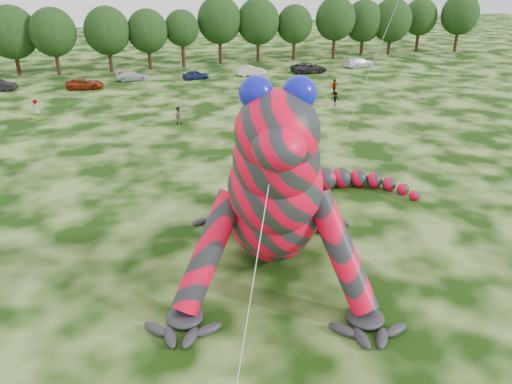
{
  "coord_description": "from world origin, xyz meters",
  "views": [
    {
      "loc": [
        -13.16,
        -22.6,
        14.79
      ],
      "look_at": [
        -5.78,
        -0.16,
        4.0
      ],
      "focal_mm": 35.0,
      "sensor_mm": 36.0,
      "label": 1
    }
  ],
  "objects": [
    {
      "name": "tree_15",
      "position": [
        38.47,
        57.77,
        4.82
      ],
      "size": [
        7.17,
        6.45,
        9.63
      ],
      "primitive_type": null,
      "color": "black",
      "rests_on": "ground"
    },
    {
      "name": "tree_12",
      "position": [
        20.01,
        57.74,
        4.49
      ],
      "size": [
        5.99,
        5.39,
        8.97
      ],
      "primitive_type": null,
      "color": "black",
      "rests_on": "ground"
    },
    {
      "name": "spectator_4",
      "position": [
        -19.25,
        34.84,
        0.83
      ],
      "size": [
        0.97,
        0.9,
        1.66
      ],
      "primitive_type": "imported",
      "rotation": [
        0.0,
        0.0,
        3.75
      ],
      "color": "gray",
      "rests_on": "ground"
    },
    {
      "name": "tree_13",
      "position": [
        27.13,
        57.13,
        5.06
      ],
      "size": [
        6.83,
        6.15,
        10.13
      ],
      "primitive_type": null,
      "color": "black",
      "rests_on": "ground"
    },
    {
      "name": "tree_8",
      "position": [
        -4.22,
        56.99,
        4.47
      ],
      "size": [
        6.14,
        5.53,
        8.94
      ],
      "primitive_type": null,
      "color": "black",
      "rests_on": "ground"
    },
    {
      "name": "car_6",
      "position": [
        17.96,
        46.69,
        0.75
      ],
      "size": [
        5.5,
        2.67,
        1.51
      ],
      "primitive_type": "imported",
      "rotation": [
        0.0,
        0.0,
        1.54
      ],
      "color": "#232325",
      "rests_on": "ground"
    },
    {
      "name": "inflatable_gecko",
      "position": [
        -4.51,
        0.84,
        5.43
      ],
      "size": [
        24.23,
        26.4,
        10.86
      ],
      "primitive_type": null,
      "rotation": [
        0.0,
        0.0,
        -0.32
      ],
      "color": "#F5042B",
      "rests_on": "ground"
    },
    {
      "name": "car_4",
      "position": [
        0.89,
        47.37,
        0.63
      ],
      "size": [
        3.84,
        1.86,
        1.26
      ],
      "primitive_type": "imported",
      "rotation": [
        0.0,
        0.0,
        1.67
      ],
      "color": "#17204C",
      "rests_on": "ground"
    },
    {
      "name": "tree_9",
      "position": [
        1.06,
        57.35,
        4.34
      ],
      "size": [
        5.27,
        4.74,
        8.68
      ],
      "primitive_type": null,
      "color": "black",
      "rests_on": "ground"
    },
    {
      "name": "tree_11",
      "position": [
        13.79,
        58.2,
        5.03
      ],
      "size": [
        7.01,
        6.31,
        10.07
      ],
      "primitive_type": null,
      "color": "black",
      "rests_on": "ground"
    },
    {
      "name": "tree_6",
      "position": [
        -17.56,
        56.68,
        4.75
      ],
      "size": [
        6.52,
        5.86,
        9.49
      ],
      "primitive_type": null,
      "color": "black",
      "rests_on": "ground"
    },
    {
      "name": "spectator_2",
      "position": [
        13.05,
        28.11,
        0.8
      ],
      "size": [
        1.07,
        0.66,
        1.61
      ],
      "primitive_type": "imported",
      "rotation": [
        0.0,
        0.0,
        3.08
      ],
      "color": "gray",
      "rests_on": "ground"
    },
    {
      "name": "spectator_3",
      "position": [
        15.57,
        33.37,
        0.93
      ],
      "size": [
        1.18,
        0.85,
        1.86
      ],
      "primitive_type": "imported",
      "rotation": [
        0.0,
        0.0,
        3.55
      ],
      "color": "gray",
      "rests_on": "ground"
    },
    {
      "name": "tree_5",
      "position": [
        -23.12,
        58.44,
        4.9
      ],
      "size": [
        7.16,
        6.44,
        9.8
      ],
      "primitive_type": null,
      "color": "black",
      "rests_on": "ground"
    },
    {
      "name": "tree_10",
      "position": [
        7.4,
        58.58,
        5.25
      ],
      "size": [
        7.09,
        6.38,
        10.5
      ],
      "primitive_type": null,
      "color": "black",
      "rests_on": "ground"
    },
    {
      "name": "tree_16",
      "position": [
        45.45,
        59.37,
        4.69
      ],
      "size": [
        6.26,
        5.63,
        9.37
      ],
      "primitive_type": null,
      "color": "black",
      "rests_on": "ground"
    },
    {
      "name": "tree_14",
      "position": [
        33.46,
        58.72,
        4.7
      ],
      "size": [
        6.82,
        6.14,
        9.4
      ],
      "primitive_type": null,
      "color": "black",
      "rests_on": "ground"
    },
    {
      "name": "tree_7",
      "position": [
        -10.08,
        56.8,
        4.74
      ],
      "size": [
        6.68,
        6.01,
        9.48
      ],
      "primitive_type": null,
      "color": "black",
      "rests_on": "ground"
    },
    {
      "name": "car_3",
      "position": [
        -7.73,
        49.37,
        0.64
      ],
      "size": [
        4.52,
        2.11,
        1.28
      ],
      "primitive_type": "imported",
      "rotation": [
        0.0,
        0.0,
        1.5
      ],
      "color": "silver",
      "rests_on": "ground"
    },
    {
      "name": "car_2",
      "position": [
        -14.09,
        46.01,
        0.66
      ],
      "size": [
        4.95,
        2.6,
        1.33
      ],
      "primitive_type": "imported",
      "rotation": [
        0.0,
        0.0,
        1.49
      ],
      "color": "maroon",
      "rests_on": "ground"
    },
    {
      "name": "ground",
      "position": [
        0.0,
        0.0,
        0.0
      ],
      "size": [
        240.0,
        240.0,
        0.0
      ],
      "primitive_type": "plane",
      "color": "#16330A",
      "rests_on": "ground"
    },
    {
      "name": "car_7",
      "position": [
        27.35,
        48.4,
        0.76
      ],
      "size": [
        5.49,
        2.96,
        1.51
      ],
      "primitive_type": "imported",
      "rotation": [
        0.0,
        0.0,
        1.74
      ],
      "color": "white",
      "rests_on": "ground"
    },
    {
      "name": "tree_17",
      "position": [
        51.95,
        56.66,
        5.15
      ],
      "size": [
        6.98,
        6.28,
        10.3
      ],
      "primitive_type": null,
      "color": "black",
      "rests_on": "ground"
    },
    {
      "name": "car_5",
      "position": [
        9.15,
        47.48,
        0.71
      ],
      "size": [
        4.32,
        1.51,
        1.42
      ],
      "primitive_type": "imported",
      "rotation": [
        0.0,
        0.0,
        1.57
      ],
      "color": "beige",
      "rests_on": "ground"
    },
    {
      "name": "spectator_1",
      "position": [
        -5.32,
        26.57,
        0.88
      ],
      "size": [
        1.01,
        0.88,
        1.76
      ],
      "primitive_type": "imported",
      "rotation": [
        0.0,
        0.0,
        2.85
      ],
      "color": "gray",
      "rests_on": "ground"
    }
  ]
}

